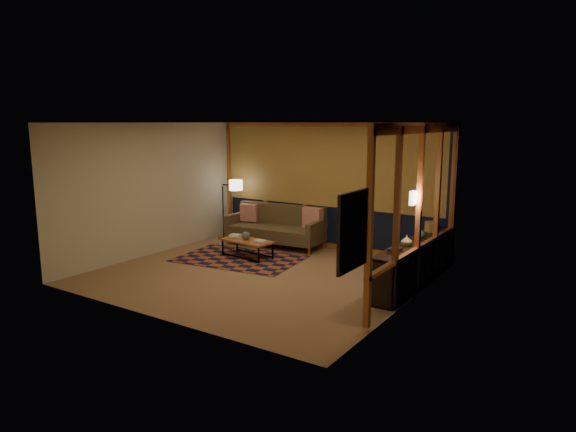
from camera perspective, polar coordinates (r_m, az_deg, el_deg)
The scene contains 21 objects.
floor at distance 9.35m, azimuth -3.07°, elevation -6.47°, with size 5.50×5.00×0.01m, color #A57C55.
ceiling at distance 8.94m, azimuth -3.24°, elevation 10.32°, with size 5.50×5.00×0.01m, color silver.
walls at distance 9.05m, azimuth -3.15°, elevation 1.74°, with size 5.51×5.01×2.70m.
window_wall_back at distance 11.08m, azimuth 4.33°, elevation 3.33°, with size 5.30×0.16×2.60m, color #B65D2B, non-canonical shape.
window_wall_right at distance 8.34m, azimuth 14.40°, elevation 0.69°, with size 0.16×3.70×2.60m, color #B65D2B, non-canonical shape.
wall_art at distance 6.08m, azimuth 7.16°, elevation -1.65°, with size 0.06×0.74×0.94m, color red, non-canonical shape.
wall_sconce at distance 8.19m, azimuth 13.72°, elevation 1.96°, with size 0.12×0.18×0.22m, color white, non-canonical shape.
sofa at distance 11.32m, azimuth -1.47°, elevation -1.16°, with size 2.15×0.87×0.88m, color #4B3E29, non-canonical shape.
pillow_left at distance 11.78m, azimuth -4.37°, elevation 0.24°, with size 0.39×0.13×0.39m, color #BA0E13, non-canonical shape.
pillow_right at distance 11.10m, azimuth 2.73°, elevation -0.23°, with size 0.45×0.15×0.45m, color #BA0E13, non-canonical shape.
area_rug at distance 10.39m, azimuth -5.42°, elevation -4.73°, with size 2.40×1.60×0.01m, color brown.
coffee_table at distance 10.44m, azimuth -4.54°, elevation -3.64°, with size 1.09×0.50×0.36m, color #B65D2B, non-canonical shape.
book_stack_a at distance 10.60m, azimuth -5.91°, elevation -2.25°, with size 0.24×0.19×0.07m, color silver, non-canonical shape.
book_stack_b at distance 10.15m, azimuth -3.12°, elevation -2.84°, with size 0.24×0.19×0.05m, color silver, non-canonical shape.
ceramic_pot at distance 10.39m, azimuth -4.69°, elevation -2.19°, with size 0.18×0.18×0.18m, color black.
floor_lamp at distance 12.07m, azimuth -7.23°, elevation 0.75°, with size 0.47×0.31×1.40m, color black, non-canonical shape.
bookshelf at distance 8.98m, azimuth 13.80°, elevation -5.04°, with size 0.40×2.92×0.73m, color black, non-canonical shape.
basket at distance 9.75m, azimuth 15.66°, elevation -1.15°, with size 0.25×0.25×0.18m, color #AE773B.
teal_bowl at distance 9.15m, azimuth 14.54°, elevation -1.97°, with size 0.14×0.14×0.14m, color teal.
vase at distance 8.51m, azimuth 13.04°, elevation -2.69°, with size 0.17×0.17×0.18m, color tan.
shelf_book_stack at distance 8.07m, azimuth 11.81°, elevation -3.75°, with size 0.18×0.25×0.07m, color silver, non-canonical shape.
Camera 1 is at (5.31, -7.20, 2.71)m, focal length 32.00 mm.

